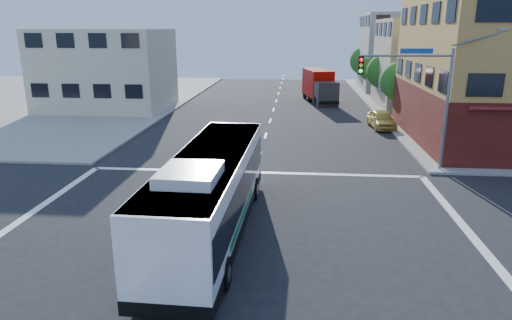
{
  "coord_description": "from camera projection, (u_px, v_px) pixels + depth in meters",
  "views": [
    {
      "loc": [
        2.34,
        -15.6,
        8.03
      ],
      "look_at": [
        0.52,
        4.75,
        2.13
      ],
      "focal_mm": 32.0,
      "sensor_mm": 36.0,
      "label": 1
    }
  ],
  "objects": [
    {
      "name": "transit_bus",
      "position": [
        211.0,
        192.0,
        18.07
      ],
      "size": [
        3.04,
        12.59,
        3.71
      ],
      "rotation": [
        0.0,
        0.0,
        -0.03
      ],
      "color": "black",
      "rests_on": "ground"
    },
    {
      "name": "building_west",
      "position": [
        107.0,
        70.0,
        46.39
      ],
      "size": [
        12.06,
        10.06,
        8.0
      ],
      "color": "beige",
      "rests_on": "ground"
    },
    {
      "name": "signal_mast_ne",
      "position": [
        418.0,
        86.0,
        25.36
      ],
      "size": [
        7.91,
        1.13,
        8.07
      ],
      "color": "slate",
      "rests_on": "ground"
    },
    {
      "name": "street_tree_d",
      "position": [
        365.0,
        59.0,
        64.95
      ],
      "size": [
        4.0,
        4.0,
        6.03
      ],
      "color": "#382214",
      "rests_on": "ground"
    },
    {
      "name": "street_tree_a",
      "position": [
        401.0,
        79.0,
        42.06
      ],
      "size": [
        3.6,
        3.6,
        5.53
      ],
      "color": "#382214",
      "rests_on": "ground"
    },
    {
      "name": "street_tree_b",
      "position": [
        385.0,
        69.0,
        49.67
      ],
      "size": [
        3.8,
        3.8,
        5.79
      ],
      "color": "#382214",
      "rests_on": "ground"
    },
    {
      "name": "box_truck",
      "position": [
        320.0,
        87.0,
        51.34
      ],
      "size": [
        3.88,
        8.21,
        3.56
      ],
      "rotation": [
        0.0,
        0.0,
        0.21
      ],
      "color": "#292A2F",
      "rests_on": "ground"
    },
    {
      "name": "building_east_far",
      "position": [
        408.0,
        52.0,
        60.43
      ],
      "size": [
        12.06,
        10.06,
        10.0
      ],
      "color": "#9B9B96",
      "rests_on": "ground"
    },
    {
      "name": "parked_car",
      "position": [
        381.0,
        119.0,
        38.07
      ],
      "size": [
        2.12,
        4.51,
        1.49
      ],
      "primitive_type": "imported",
      "rotation": [
        0.0,
        0.0,
        0.08
      ],
      "color": "#D3BD51",
      "rests_on": "ground"
    },
    {
      "name": "building_east_near",
      "position": [
        439.0,
        64.0,
        47.17
      ],
      "size": [
        12.06,
        10.06,
        9.0
      ],
      "color": "#B7A88C",
      "rests_on": "ground"
    },
    {
      "name": "street_tree_c",
      "position": [
        373.0,
        66.0,
        57.41
      ],
      "size": [
        3.4,
        3.4,
        5.29
      ],
      "color": "#382214",
      "rests_on": "ground"
    },
    {
      "name": "ground",
      "position": [
        231.0,
        248.0,
        17.35
      ],
      "size": [
        120.0,
        120.0,
        0.0
      ],
      "primitive_type": "plane",
      "color": "black",
      "rests_on": "ground"
    }
  ]
}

